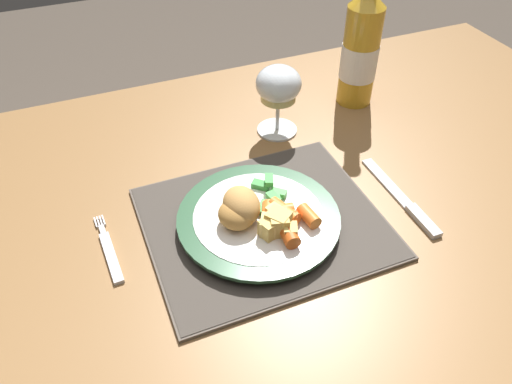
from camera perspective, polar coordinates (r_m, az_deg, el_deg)
The scene contains 11 objects.
dining_table at distance 0.85m, azimuth -1.56°, elevation -4.85°, with size 1.57×0.82×0.74m.
placemat at distance 0.75m, azimuth 0.87°, elevation -3.49°, with size 0.35×0.30×0.01m.
dinner_plate at distance 0.74m, azimuth 0.49°, elevation -3.11°, with size 0.24×0.24×0.02m.
breaded_croquettes at distance 0.71m, azimuth -1.89°, elevation -1.91°, with size 0.07×0.08×0.05m.
green_beans_pile at distance 0.75m, azimuth 1.62°, elevation -0.33°, with size 0.06×0.08×0.02m.
glazed_carrots at distance 0.71m, azimuth 3.39°, elevation -2.94°, with size 0.08×0.09×0.02m.
fork at distance 0.74m, azimuth -16.38°, elevation -6.63°, with size 0.02×0.14×0.01m.
table_knife at distance 0.82m, azimuth 16.73°, elevation -1.13°, with size 0.02×0.20×0.01m.
wine_glass at distance 0.89m, azimuth 2.59°, elevation 11.83°, with size 0.08×0.08×0.13m.
bottle at distance 1.00m, azimuth 11.88°, elevation 15.76°, with size 0.07×0.07×0.30m.
roast_potatoes at distance 0.70m, azimuth 2.27°, elevation -3.66°, with size 0.06×0.07×0.03m.
Camera 1 is at (-0.20, -0.55, 1.28)m, focal length 35.00 mm.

